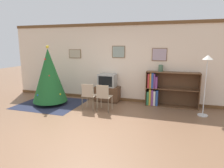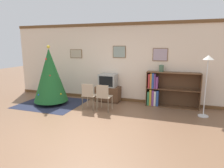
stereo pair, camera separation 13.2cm
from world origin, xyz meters
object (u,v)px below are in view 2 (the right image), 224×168
Objects in this scene: folding_chair_left at (89,95)px; vase at (161,68)px; standing_lamp at (207,70)px; tv_console at (108,94)px; folding_chair_right at (103,96)px; television at (108,80)px; bookshelf at (163,90)px; christmas_tree at (50,75)px.

folding_chair_left is 3.77× the size of vase.
tv_console is at bearing 169.44° from standing_lamp.
folding_chair_right is 3.77× the size of vase.
television reaches higher than folding_chair_left.
standing_lamp is at bearing -28.08° from vase.
vase is at bearing 37.02° from folding_chair_right.
television is 0.36× the size of bookshelf.
folding_chair_left is 2.37m from bookshelf.
vase is (2.02, 1.16, 0.76)m from folding_chair_left.
christmas_tree is at bearing -165.15° from bookshelf.
standing_lamp is at bearing 9.93° from folding_chair_right.
folding_chair_right is at bearing -4.81° from christmas_tree.
television is 2.72× the size of vase.
folding_chair_left is at bearing -102.84° from tv_console.
tv_console is at bearing 27.35° from christmas_tree.
television is 0.72× the size of folding_chair_left.
bookshelf is at bearing 152.13° from standing_lamp.
television is at bearing 102.87° from folding_chair_right.
folding_chair_left is 3.41m from standing_lamp.
christmas_tree is 3.28× the size of television.
christmas_tree is 2.37× the size of folding_chair_left.
vase reaches higher than folding_chair_left.
vase is at bearing 29.88° from folding_chair_left.
folding_chair_right is (0.24, -1.05, 0.21)m from tv_console.
folding_chair_left is at bearing -150.12° from vase.
standing_lamp reaches higher than folding_chair_right.
christmas_tree reaches higher than standing_lamp.
folding_chair_left is 1.00× the size of folding_chair_right.
folding_chair_right is at bearing -145.41° from bookshelf.
folding_chair_left is 2.45m from vase.
folding_chair_left is at bearing 180.00° from folding_chair_right.
standing_lamp is at bearing -27.87° from bookshelf.
christmas_tree reaches higher than folding_chair_right.
folding_chair_left is (-0.24, -1.05, 0.21)m from tv_console.
folding_chair_left is at bearing -171.50° from standing_lamp.
bookshelf is at bearing 27.98° from folding_chair_left.
tv_console is at bearing -176.63° from vase.
tv_console is 1.03× the size of folding_chair_right.
television reaches higher than folding_chair_right.
tv_console is at bearing 102.84° from folding_chair_right.
bookshelf is 0.97× the size of standing_lamp.
bookshelf is 1.54m from standing_lamp.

